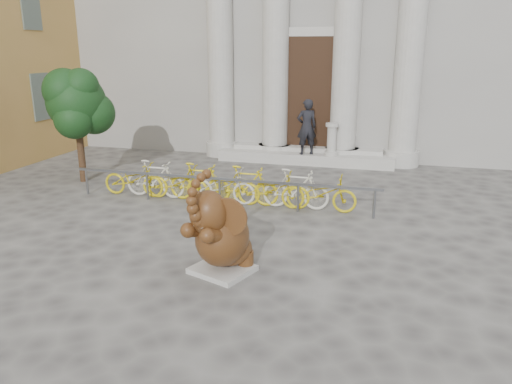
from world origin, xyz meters
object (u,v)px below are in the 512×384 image
(tree, at_px, (77,104))
(pedestrian, at_px, (307,127))
(bike_rack, at_px, (223,184))
(elephant_statue, at_px, (221,235))

(tree, height_order, pedestrian, tree)
(bike_rack, xyz_separation_m, tree, (-4.68, 0.91, 1.80))
(elephant_statue, height_order, pedestrian, pedestrian)
(elephant_statue, height_order, bike_rack, elephant_statue)
(elephant_statue, relative_size, tree, 0.59)
(bike_rack, bearing_deg, elephant_statue, -71.61)
(tree, bearing_deg, elephant_statue, -39.05)
(elephant_statue, distance_m, tree, 7.88)
(tree, bearing_deg, bike_rack, -11.01)
(elephant_statue, xyz_separation_m, pedestrian, (0.01, 8.80, 0.58))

